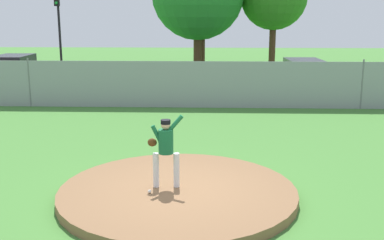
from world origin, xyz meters
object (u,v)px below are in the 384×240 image
(pitcher_youth, at_px, (165,146))
(traffic_light_near, at_px, (58,20))
(parked_car_red, at_px, (14,73))
(traffic_cone_orange, at_px, (223,83))
(parked_car_white, at_px, (303,77))
(baseball, at_px, (150,191))

(pitcher_youth, relative_size, traffic_light_near, 0.31)
(parked_car_red, relative_size, traffic_cone_orange, 8.28)
(pitcher_youth, bearing_deg, traffic_cone_orange, 83.72)
(parked_car_red, bearing_deg, parked_car_white, -2.15)
(parked_car_white, bearing_deg, traffic_cone_orange, 164.83)
(baseball, height_order, traffic_light_near, traffic_light_near)
(parked_car_red, bearing_deg, baseball, -58.99)
(pitcher_youth, relative_size, parked_car_red, 0.35)
(baseball, relative_size, parked_car_red, 0.02)
(parked_car_red, height_order, traffic_light_near, traffic_light_near)
(pitcher_youth, relative_size, parked_car_white, 0.37)
(pitcher_youth, bearing_deg, parked_car_white, 68.21)
(parked_car_red, relative_size, traffic_light_near, 0.87)
(pitcher_youth, height_order, baseball, pitcher_youth)
(baseball, xyz_separation_m, parked_car_white, (6.00, 14.62, 0.54))
(pitcher_youth, height_order, parked_car_white, pitcher_youth)
(traffic_cone_orange, bearing_deg, parked_car_white, -15.17)
(baseball, height_order, parked_car_white, parked_car_white)
(baseball, bearing_deg, parked_car_red, 121.01)
(pitcher_youth, bearing_deg, traffic_light_near, 113.58)
(baseball, bearing_deg, traffic_cone_orange, 82.76)
(parked_car_white, xyz_separation_m, traffic_light_near, (-13.71, 4.15, 2.76))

